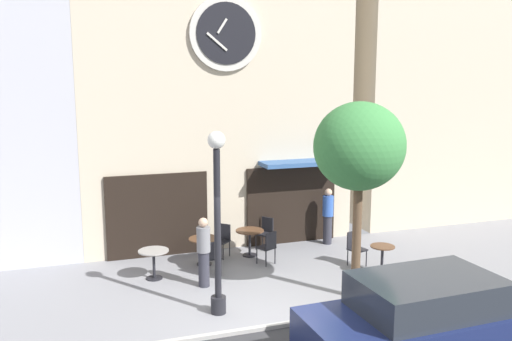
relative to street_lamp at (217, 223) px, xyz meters
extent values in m
cube|color=gray|center=(0.95, 1.56, -1.97)|extent=(25.88, 5.22, 0.05)
cube|color=#A8A5A0|center=(0.95, -1.03, -1.91)|extent=(25.88, 0.12, 0.08)
cube|color=beige|center=(1.36, 5.18, 2.94)|extent=(7.92, 2.02, 9.78)
cylinder|color=beige|center=(1.36, 4.11, 4.10)|extent=(2.01, 0.10, 2.01)
cylinder|color=black|center=(1.36, 4.05, 4.10)|extent=(1.65, 0.04, 1.65)
cube|color=beige|center=(1.24, 4.01, 4.29)|extent=(0.30, 0.03, 0.41)
cube|color=beige|center=(1.09, 4.01, 3.87)|extent=(0.58, 0.03, 0.49)
cube|color=black|center=(-0.62, 4.13, -0.80)|extent=(2.77, 0.10, 2.30)
cube|color=black|center=(3.34, 4.13, -0.80)|extent=(2.77, 0.10, 2.30)
cube|color=#33568C|center=(3.58, 3.82, 0.50)|extent=(2.53, 0.90, 0.12)
cube|color=beige|center=(9.30, 5.79, 4.63)|extent=(6.47, 3.23, 13.15)
cylinder|color=black|center=(0.00, 0.00, -1.77)|extent=(0.32, 0.32, 0.36)
cylinder|color=black|center=(0.00, 0.00, -0.21)|extent=(0.14, 0.14, 3.48)
sphere|color=white|center=(0.00, 0.00, 1.71)|extent=(0.36, 0.36, 0.36)
cylinder|color=brown|center=(3.13, -0.16, -0.59)|extent=(0.20, 0.20, 2.71)
ellipsoid|color=#3D8442|center=(3.13, -0.16, 1.47)|extent=(2.03, 1.83, 1.93)
cylinder|color=black|center=(-0.99, 2.41, -1.59)|extent=(0.07, 0.07, 0.71)
cylinder|color=black|center=(-0.99, 2.41, -1.93)|extent=(0.40, 0.40, 0.03)
cylinder|color=gray|center=(-0.99, 2.41, -1.24)|extent=(0.74, 0.74, 0.03)
cylinder|color=black|center=(0.41, 3.02, -1.60)|extent=(0.07, 0.07, 0.71)
cylinder|color=black|center=(0.41, 3.02, -1.93)|extent=(0.40, 0.40, 0.03)
cylinder|color=brown|center=(0.41, 3.02, -1.24)|extent=(0.80, 0.80, 0.03)
cylinder|color=black|center=(1.77, 3.32, -1.59)|extent=(0.07, 0.07, 0.72)
cylinder|color=black|center=(1.77, 3.32, -1.93)|extent=(0.40, 0.40, 0.03)
cylinder|color=brown|center=(1.77, 3.32, -1.23)|extent=(0.78, 0.78, 0.03)
cylinder|color=black|center=(4.46, 0.88, -1.58)|extent=(0.07, 0.07, 0.73)
cylinder|color=black|center=(4.46, 0.88, -1.93)|extent=(0.40, 0.40, 0.03)
cylinder|color=brown|center=(4.46, 0.88, -1.22)|extent=(0.61, 0.61, 0.03)
cube|color=black|center=(1.97, 2.55, -1.50)|extent=(0.53, 0.53, 0.04)
cube|color=black|center=(2.05, 2.39, -1.27)|extent=(0.36, 0.20, 0.45)
cylinder|color=black|center=(2.05, 2.78, -1.72)|extent=(0.03, 0.03, 0.45)
cylinder|color=black|center=(1.75, 2.63, -1.72)|extent=(0.03, 0.03, 0.45)
cylinder|color=black|center=(2.20, 2.47, -1.72)|extent=(0.03, 0.03, 0.45)
cylinder|color=black|center=(1.90, 2.32, -1.72)|extent=(0.03, 0.03, 0.45)
cube|color=black|center=(4.18, 1.62, -1.50)|extent=(0.50, 0.50, 0.04)
cube|color=black|center=(4.12, 1.80, -1.27)|extent=(0.38, 0.15, 0.45)
cylinder|color=black|center=(4.06, 1.41, -1.72)|extent=(0.03, 0.03, 0.45)
cylinder|color=black|center=(4.39, 1.51, -1.72)|extent=(0.03, 0.03, 0.45)
cylinder|color=black|center=(3.96, 1.74, -1.72)|extent=(0.03, 0.03, 0.45)
cylinder|color=black|center=(4.29, 1.83, -1.72)|extent=(0.03, 0.03, 0.45)
cube|color=black|center=(0.44, 2.24, -1.50)|extent=(0.41, 0.41, 0.04)
cube|color=black|center=(0.44, 2.06, -1.27)|extent=(0.38, 0.05, 0.45)
cylinder|color=black|center=(0.61, 2.41, -1.72)|extent=(0.03, 0.03, 0.45)
cylinder|color=black|center=(0.27, 2.40, -1.72)|extent=(0.03, 0.03, 0.45)
cylinder|color=black|center=(0.61, 2.07, -1.72)|extent=(0.03, 0.03, 0.45)
cylinder|color=black|center=(0.27, 2.06, -1.72)|extent=(0.03, 0.03, 0.45)
cube|color=black|center=(2.35, 3.76, -1.50)|extent=(0.56, 0.56, 0.04)
cube|color=black|center=(2.49, 3.87, -1.27)|extent=(0.26, 0.33, 0.45)
cylinder|color=black|center=(2.11, 3.79, -1.72)|extent=(0.03, 0.03, 0.45)
cylinder|color=black|center=(2.31, 3.52, -1.72)|extent=(0.03, 0.03, 0.45)
cylinder|color=black|center=(2.38, 4.00, -1.72)|extent=(0.03, 0.03, 0.45)
cylinder|color=black|center=(2.59, 3.72, -1.72)|extent=(0.03, 0.03, 0.45)
cube|color=black|center=(0.99, 3.46, -1.50)|extent=(0.57, 0.57, 0.04)
cube|color=black|center=(1.12, 3.59, -1.27)|extent=(0.29, 0.31, 0.45)
cylinder|color=black|center=(0.75, 3.47, -1.72)|extent=(0.03, 0.03, 0.45)
cylinder|color=black|center=(0.98, 3.22, -1.72)|extent=(0.03, 0.03, 0.45)
cylinder|color=black|center=(1.00, 3.70, -1.72)|extent=(0.03, 0.03, 0.45)
cylinder|color=black|center=(1.23, 3.46, -1.72)|extent=(0.03, 0.03, 0.45)
cylinder|color=#2D2D38|center=(0.06, 1.54, -1.52)|extent=(0.31, 0.31, 0.85)
cylinder|color=slate|center=(0.06, 1.54, -0.80)|extent=(0.38, 0.38, 0.60)
sphere|color=tan|center=(0.06, 1.54, -0.39)|extent=(0.22, 0.22, 0.22)
cylinder|color=#2D2D38|center=(4.30, 3.64, -1.52)|extent=(0.37, 0.37, 0.85)
cylinder|color=#3359B2|center=(4.30, 3.64, -0.80)|extent=(0.45, 0.45, 0.60)
sphere|color=tan|center=(4.30, 3.64, -0.39)|extent=(0.22, 0.22, 0.22)
cube|color=navy|center=(2.87, -3.07, -1.35)|extent=(4.35, 1.93, 0.75)
cube|color=#262B33|center=(2.87, -3.07, -0.70)|extent=(2.45, 1.65, 0.60)
cylinder|color=black|center=(4.26, -2.13, -1.63)|extent=(0.65, 0.24, 0.64)
cylinder|color=black|center=(1.42, -2.22, -1.63)|extent=(0.65, 0.24, 0.64)
camera|label=1|loc=(-2.69, -10.43, 2.94)|focal=38.13mm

